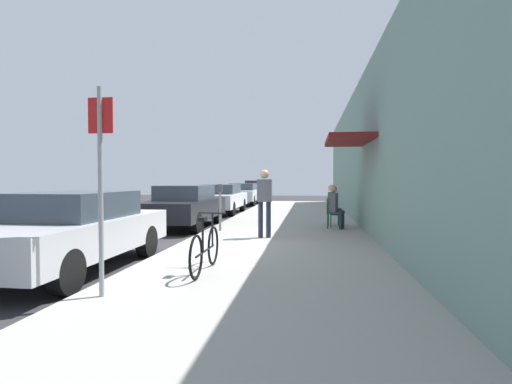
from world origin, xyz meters
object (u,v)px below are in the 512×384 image
(parked_car_2, at_px, (221,198))
(parked_car_4, at_px, (256,190))
(parked_car_3, at_px, (243,194))
(seated_patron_1, at_px, (333,203))
(seated_patron_0, at_px, (335,205))
(pedestrian_standing, at_px, (265,198))
(bicycle_0, at_px, (205,249))
(cafe_chair_0, at_px, (333,211))
(parked_car_0, at_px, (72,230))
(parking_meter, at_px, (220,204))
(street_sign, at_px, (101,175))
(parked_car_1, at_px, (184,206))
(cafe_chair_1, at_px, (331,210))

(parked_car_2, bearing_deg, parked_car_4, 90.00)
(parked_car_3, xyz_separation_m, seated_patron_1, (4.81, -11.54, 0.11))
(seated_patron_0, height_order, pedestrian_standing, pedestrian_standing)
(bicycle_0, relative_size, cafe_chair_0, 1.97)
(parked_car_3, bearing_deg, bicycle_0, -82.41)
(parked_car_0, bearing_deg, parked_car_4, 90.00)
(parking_meter, height_order, seated_patron_0, parking_meter)
(parked_car_2, bearing_deg, pedestrian_standing, -70.16)
(pedestrian_standing, bearing_deg, cafe_chair_0, 49.78)
(pedestrian_standing, bearing_deg, street_sign, -105.26)
(parked_car_4, relative_size, parking_meter, 3.33)
(parking_meter, bearing_deg, seated_patron_1, 28.31)
(parked_car_2, xyz_separation_m, parking_meter, (1.55, -7.00, 0.18))
(cafe_chair_0, relative_size, seated_patron_1, 0.67)
(parked_car_3, distance_m, seated_patron_0, 13.25)
(parked_car_4, distance_m, cafe_chair_0, 19.13)
(parked_car_1, bearing_deg, cafe_chair_1, 2.48)
(cafe_chair_0, relative_size, cafe_chair_1, 1.00)
(parked_car_4, bearing_deg, seated_patron_1, -74.82)
(parked_car_0, xyz_separation_m, cafe_chair_1, (4.75, 6.48, -0.09))
(street_sign, bearing_deg, parked_car_3, 94.34)
(parked_car_1, bearing_deg, parked_car_3, 90.00)
(parked_car_0, distance_m, pedestrian_standing, 4.64)
(street_sign, xyz_separation_m, cafe_chair_0, (3.26, 7.45, -1.02))
(seated_patron_0, height_order, cafe_chair_1, seated_patron_0)
(parked_car_1, bearing_deg, parked_car_2, 90.00)
(cafe_chair_0, distance_m, seated_patron_1, 0.81)
(parked_car_3, distance_m, street_sign, 19.85)
(parked_car_4, xyz_separation_m, cafe_chair_0, (4.76, -18.53, -0.14))
(cafe_chair_1, relative_size, seated_patron_1, 0.67)
(seated_patron_0, bearing_deg, parking_meter, -163.75)
(cafe_chair_0, bearing_deg, parked_car_3, 111.10)
(parked_car_4, distance_m, pedestrian_standing, 20.88)
(seated_patron_1, height_order, pedestrian_standing, pedestrian_standing)
(parked_car_2, distance_m, seated_patron_0, 7.73)
(seated_patron_0, relative_size, pedestrian_standing, 0.76)
(parked_car_3, bearing_deg, parked_car_2, -90.00)
(parked_car_3, bearing_deg, cafe_chair_0, -68.90)
(parked_car_1, distance_m, parked_car_4, 17.95)
(parked_car_0, distance_m, parking_meter, 4.98)
(parked_car_4, bearing_deg, parking_meter, -85.45)
(seated_patron_1, bearing_deg, seated_patron_0, -89.94)
(bicycle_0, distance_m, cafe_chair_1, 7.14)
(street_sign, bearing_deg, cafe_chair_0, 66.39)
(parked_car_0, xyz_separation_m, parked_car_4, (0.00, 24.22, 0.06))
(parked_car_1, distance_m, street_sign, 8.22)
(parked_car_0, xyz_separation_m, seated_patron_0, (4.81, 5.68, 0.11))
(parked_car_0, height_order, seated_patron_0, seated_patron_0)
(street_sign, bearing_deg, parking_meter, 89.56)
(bicycle_0, distance_m, pedestrian_standing, 3.91)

